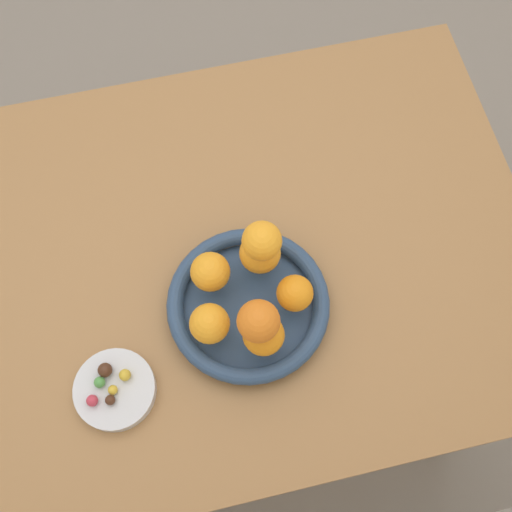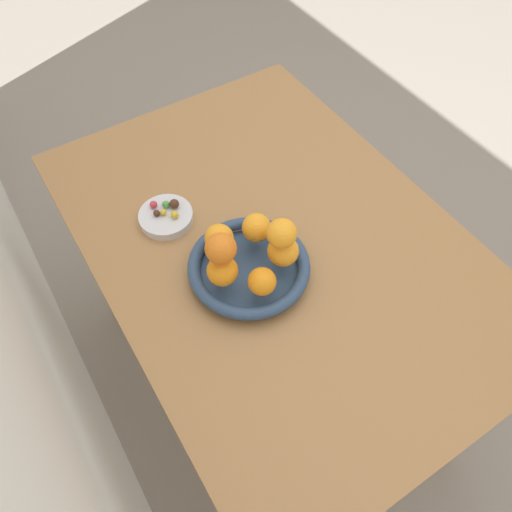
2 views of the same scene
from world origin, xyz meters
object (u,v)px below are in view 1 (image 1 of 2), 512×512
Objects in this scene: orange_6 at (262,241)px; candy_ball_3 at (110,400)px; candy_ball_4 at (100,382)px; candy_ball_5 at (92,401)px; candy_dish at (115,390)px; candy_ball_1 at (105,370)px; orange_2 at (295,293)px; orange_3 at (260,253)px; orange_5 at (258,321)px; dining_table at (211,278)px; candy_ball_0 at (113,390)px; fruit_bowl at (248,305)px; candy_ball_2 at (125,375)px; orange_4 at (211,272)px; orange_1 at (264,335)px; orange_0 at (210,324)px.

orange_6 is 3.90× the size of candy_ball_3.
candy_ball_4 and candy_ball_5 have the same top height.
candy_ball_3 is 0.03m from candy_ball_5.
candy_ball_1 is (0.01, -0.03, 0.02)m from candy_dish.
orange_3 reaches higher than orange_2.
orange_5 reaches higher than candy_dish.
candy_ball_5 is (0.21, 0.19, 0.12)m from dining_table.
dining_table is 0.22m from orange_2.
orange_2 is 0.31m from candy_ball_0.
fruit_bowl is at bearing 58.10° from orange_6.
candy_ball_2 is 1.05× the size of candy_ball_4.
candy_ball_0 is (0.00, 0.00, 0.02)m from candy_dish.
candy_ball_5 is (0.03, 0.04, -0.00)m from candy_ball_1.
candy_ball_5 is at bearing 58.06° from candy_ball_1.
orange_4 is 3.49× the size of candy_ball_5.
orange_3 is at bearing -156.24° from candy_ball_1.
orange_6 is (-0.02, -0.12, 0.06)m from orange_1.
candy_ball_0 is at bearing 6.29° from orange_5.
orange_5 is (-0.23, -0.02, 0.12)m from candy_dish.
fruit_bowl and candy_ball_5 have the same top height.
orange_1 is 0.13m from orange_3.
dining_table is at bearing -140.12° from candy_ball_1.
orange_0 reaches higher than fruit_bowl.
orange_6 reaches higher than dining_table.
candy_ball_1 is (0.01, -0.03, 0.00)m from candy_ball_0.
fruit_bowl is 11.64× the size of candy_ball_1.
candy_ball_3 is at bearing 9.51° from orange_5.
orange_2 is 3.71× the size of candy_ball_3.
orange_6 is at bearing -151.47° from candy_ball_0.
candy_ball_2 is at bearing -146.19° from candy_dish.
candy_dish is at bearing 33.81° from candy_ball_2.
dining_table is 19.48× the size of orange_2.
candy_ball_2 is at bearing 2.05° from orange_5.
orange_2 is 0.28m from candy_ball_2.
orange_2 is at bearing -165.96° from candy_ball_0.
orange_3 is (-0.26, -0.14, 0.06)m from candy_dish.
orange_6 is at bearing 151.56° from dining_table.
candy_dish is at bearing -158.19° from candy_ball_5.
orange_5 is 2.78× the size of candy_ball_1.
candy_dish is 8.34× the size of candy_ball_0.
candy_ball_1 is (0.18, 0.10, -0.04)m from orange_4.
orange_4 is (0.12, -0.06, 0.00)m from orange_2.
orange_2 is (-0.07, 0.01, 0.05)m from fruit_bowl.
fruit_bowl is 0.25m from candy_ball_4.
dining_table is 0.28m from orange_5.
orange_2 is 0.92× the size of orange_4.
orange_1 is at bearing -178.77° from candy_ball_4.
orange_0 is 1.08× the size of orange_2.
orange_5 is at bearing -177.95° from candy_ball_2.
candy_ball_0 is at bearing 29.76° from orange_3.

